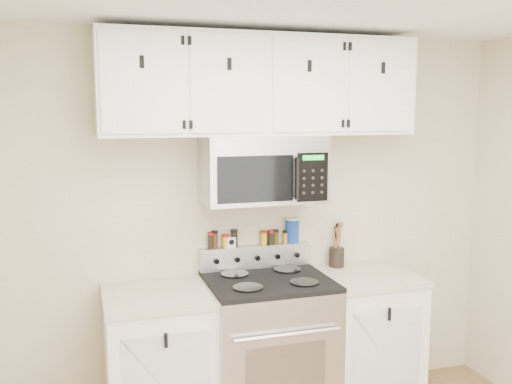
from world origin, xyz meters
The scene contains 17 objects.
back_wall centered at (0.00, 1.75, 1.25)m, with size 3.50×0.01×2.50m, color #BBAF8C.
range centered at (0.00, 1.43, 0.49)m, with size 0.76×0.65×1.10m.
base_cabinet_left centered at (-0.69, 1.45, 0.46)m, with size 0.64×0.62×0.92m.
base_cabinet_right centered at (0.69, 1.45, 0.46)m, with size 0.64×0.62×0.92m.
microwave centered at (0.00, 1.55, 1.63)m, with size 0.76×0.44×0.42m.
upper_cabinets centered at (0.00, 1.58, 2.15)m, with size 2.00×0.35×0.62m.
utensil_crock centered at (0.58, 1.66, 1.00)m, with size 0.11×0.11×0.31m.
kitchen_timer centered at (-0.17, 1.71, 1.13)m, with size 0.06×0.05×0.07m, color white.
salt_canister centered at (0.26, 1.71, 1.19)m, with size 0.09×0.09×0.17m.
spice_jar_0 centered at (-0.30, 1.71, 1.15)m, with size 0.04×0.04×0.11m.
spice_jar_1 centered at (-0.28, 1.71, 1.16)m, with size 0.04×0.04×0.12m.
spice_jar_2 centered at (-0.21, 1.71, 1.15)m, with size 0.04×0.04×0.09m.
spice_jar_3 centered at (-0.15, 1.71, 1.16)m, with size 0.05×0.05×0.12m.
spice_jar_4 centered at (0.06, 1.71, 1.15)m, with size 0.04×0.04×0.10m.
spice_jar_5 centered at (0.11, 1.71, 1.15)m, with size 0.05×0.05×0.10m.
spice_jar_6 centered at (0.14, 1.71, 1.15)m, with size 0.04×0.04×0.10m.
spice_jar_7 centered at (0.22, 1.71, 1.14)m, with size 0.04×0.04×0.09m.
Camera 1 is at (-1.10, -1.85, 1.99)m, focal length 40.00 mm.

